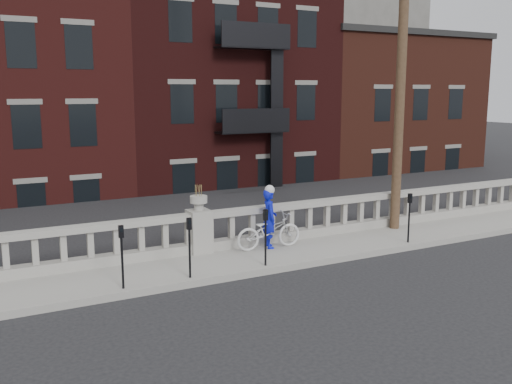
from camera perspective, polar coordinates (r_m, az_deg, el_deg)
ground at (r=11.51m, az=2.00°, el=-11.56°), size 120.00×120.00×0.00m
sidewalk at (r=14.01m, az=-4.17°, el=-7.24°), size 32.00×2.20×0.15m
balustrade at (r=14.70m, az=-5.70°, el=-4.14°), size 28.00×0.34×1.03m
planter_pedestal at (r=14.66m, az=-5.71°, el=-3.42°), size 0.55×0.55×1.76m
lower_level at (r=32.88m, az=-17.64°, el=6.83°), size 80.00×44.00×20.80m
utility_pole at (r=17.31m, az=14.38°, el=13.08°), size 1.60×0.28×10.00m
parking_meter_a at (r=12.21m, az=-13.27°, el=-5.62°), size 0.10×0.09×1.36m
parking_meter_b at (r=12.65m, az=-6.67°, el=-4.86°), size 0.10×0.09×1.36m
parking_meter_c at (r=13.43m, az=0.96°, el=-3.90°), size 0.10×0.09×1.36m
parking_meter_d at (r=16.02m, az=15.08°, el=-1.96°), size 0.10×0.09×1.36m
bicycle at (r=14.97m, az=1.28°, el=-3.90°), size 1.84×0.72×0.95m
cyclist at (r=14.99m, az=1.35°, el=-2.66°), size 0.52×0.65×1.57m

